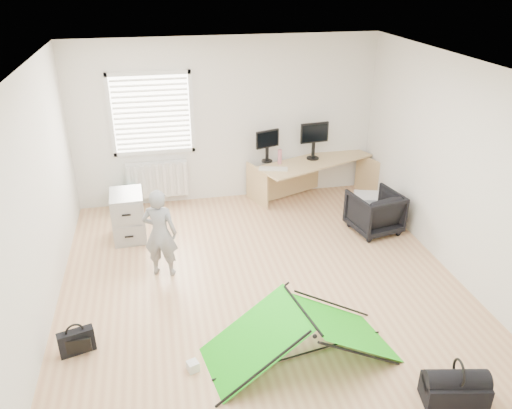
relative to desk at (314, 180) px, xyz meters
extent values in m
plane|color=tan|center=(-1.42, -2.38, -0.35)|extent=(5.50, 5.50, 0.00)
cube|color=silver|center=(-1.42, 0.37, 1.00)|extent=(5.00, 0.02, 2.70)
cube|color=silver|center=(-2.62, 0.33, 1.20)|extent=(1.20, 0.06, 1.20)
cube|color=silver|center=(-2.62, 0.29, 0.10)|extent=(1.00, 0.12, 0.60)
cube|color=tan|center=(0.00, 0.00, 0.00)|extent=(2.12, 1.36, 0.69)
cube|color=#95989A|center=(-3.08, -0.77, 0.01)|extent=(0.49, 0.63, 0.71)
cube|color=black|center=(-0.80, 0.13, 0.55)|extent=(0.43, 0.22, 0.40)
cube|color=black|center=(-0.01, 0.10, 0.58)|extent=(0.49, 0.16, 0.47)
cube|color=beige|center=(-0.78, -0.24, 0.36)|extent=(0.49, 0.27, 0.02)
cylinder|color=#B66672|center=(-0.62, -0.01, 0.47)|extent=(0.07, 0.07, 0.24)
imported|color=black|center=(0.53, -1.31, -0.03)|extent=(0.80, 0.82, 0.63)
imported|color=gray|center=(-2.64, -1.84, 0.26)|extent=(0.50, 0.40, 1.20)
cube|color=silver|center=(0.75, -0.72, -0.19)|extent=(0.64, 0.53, 0.31)
cube|color=teal|center=(-3.19, 0.15, -0.14)|extent=(0.37, 0.21, 0.41)
cube|color=black|center=(-3.57, -3.16, -0.21)|extent=(0.38, 0.20, 0.27)
cube|color=silver|center=(-2.42, -3.67, -0.29)|extent=(0.13, 0.13, 0.11)
cube|color=black|center=(-0.08, -4.55, -0.22)|extent=(0.62, 0.40, 0.25)
camera|label=1|loc=(-2.56, -7.50, 3.34)|focal=35.00mm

